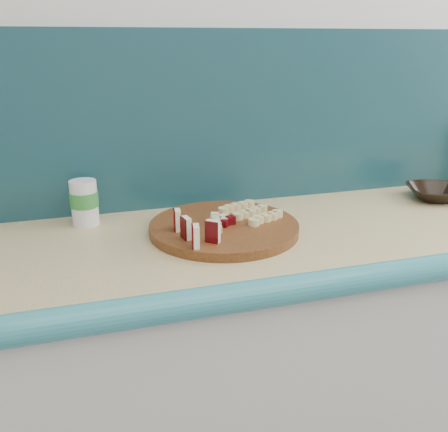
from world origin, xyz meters
TOP-DOWN VIEW (x-y plane):
  - kitchen_counter at (0.10, 1.50)m, footprint 2.20×0.63m
  - backsplash at (0.10, 1.79)m, footprint 2.20×0.02m
  - cutting_board at (-0.26, 1.54)m, footprint 0.51×0.51m
  - apple_wedges at (-0.36, 1.46)m, footprint 0.09×0.16m
  - apple_chunks at (-0.28, 1.53)m, footprint 0.06×0.06m
  - banana_slices at (-0.17, 1.58)m, footprint 0.16×0.17m
  - brown_bowl at (0.45, 1.62)m, footprint 0.22×0.22m
  - canister at (-0.60, 1.70)m, footprint 0.07×0.07m
  - banana_peel at (-0.27, 1.62)m, footprint 0.21×0.17m

SIDE VIEW (x-z plane):
  - kitchen_counter at x=0.10m, z-range 0.00..0.91m
  - banana_peel at x=-0.27m, z-range 0.91..0.92m
  - cutting_board at x=-0.26m, z-range 0.91..0.93m
  - brown_bowl at x=0.45m, z-range 0.91..0.95m
  - banana_slices at x=-0.17m, z-range 0.93..0.95m
  - apple_chunks at x=-0.28m, z-range 0.93..0.95m
  - apple_wedges at x=-0.36m, z-range 0.93..0.99m
  - canister at x=-0.60m, z-range 0.91..1.03m
  - backsplash at x=0.10m, z-range 0.91..1.41m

